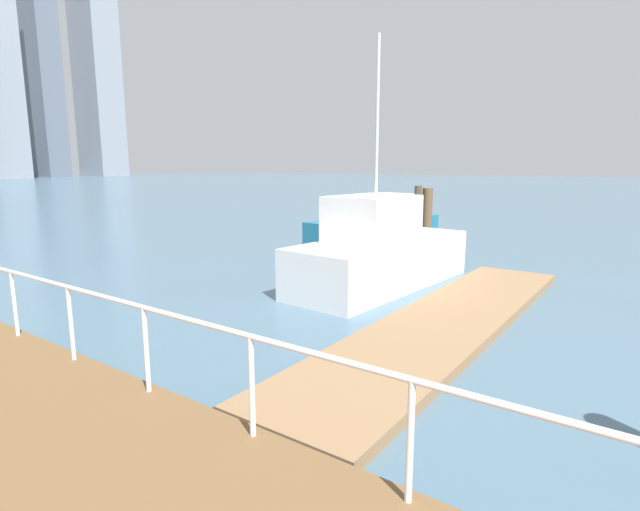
# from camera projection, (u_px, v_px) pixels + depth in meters

# --- Properties ---
(ground_plane) EXTENTS (300.00, 300.00, 0.00)m
(ground_plane) POSITION_uv_depth(u_px,v_px,m) (39.00, 276.00, 13.96)
(ground_plane) COLOR slate
(floating_dock) EXTENTS (11.22, 2.00, 0.18)m
(floating_dock) POSITION_uv_depth(u_px,v_px,m) (441.00, 326.00, 9.29)
(floating_dock) COLOR #93704C
(floating_dock) RESTS_ON ground_plane
(boardwalk_railing) EXTENTS (0.06, 27.39, 1.08)m
(boardwalk_railing) POSITION_uv_depth(u_px,v_px,m) (145.00, 324.00, 5.78)
(boardwalk_railing) COLOR white
(boardwalk_railing) RESTS_ON boardwalk
(dock_piling_2) EXTENTS (0.36, 0.36, 2.30)m
(dock_piling_2) POSITION_uv_depth(u_px,v_px,m) (427.00, 220.00, 17.73)
(dock_piling_2) COLOR brown
(dock_piling_2) RESTS_ON ground_plane
(dock_piling_3) EXTENTS (0.27, 0.27, 2.38)m
(dock_piling_3) POSITION_uv_depth(u_px,v_px,m) (417.00, 219.00, 17.61)
(dock_piling_3) COLOR brown
(dock_piling_3) RESTS_ON ground_plane
(moored_boat_0) EXTENTS (5.76, 2.81, 7.62)m
(moored_boat_0) POSITION_uv_depth(u_px,v_px,m) (377.00, 228.00, 18.29)
(moored_boat_0) COLOR #1E6B8C
(moored_boat_0) RESTS_ON ground_plane
(moored_boat_1) EXTENTS (5.92, 2.47, 2.36)m
(moored_boat_1) POSITION_uv_depth(u_px,v_px,m) (380.00, 253.00, 12.62)
(moored_boat_1) COLOR white
(moored_boat_1) RESTS_ON ground_plane
(skyline_tower_6) EXTENTS (6.31, 11.33, 87.42)m
(skyline_tower_6) POSITION_uv_depth(u_px,v_px,m) (35.00, 11.00, 130.22)
(skyline_tower_6) COLOR slate
(skyline_tower_6) RESTS_ON ground_plane
(skyline_tower_7) EXTENTS (9.05, 12.49, 73.77)m
(skyline_tower_7) POSITION_uv_depth(u_px,v_px,m) (95.00, 48.00, 143.08)
(skyline_tower_7) COLOR #8C939E
(skyline_tower_7) RESTS_ON ground_plane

